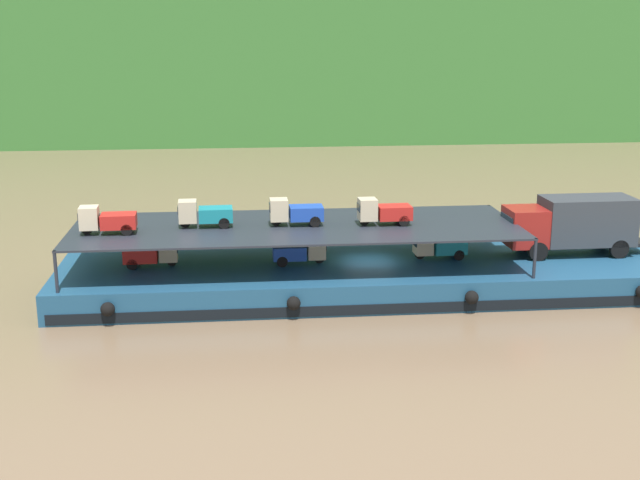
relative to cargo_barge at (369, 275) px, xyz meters
The scene contains 11 objects.
ground_plane 0.75m from the cargo_barge, 90.00° to the left, with size 400.00×400.00×0.00m, color #7F664C.
cargo_barge is the anchor object (origin of this frame).
covered_lorry 11.26m from the cargo_barge, ahead, with size 7.88×2.38×3.10m.
cargo_rack 4.66m from the cargo_barge, behind, with size 22.75×7.75×2.00m.
mini_truck_lower_stern 11.26m from the cargo_barge, behind, with size 2.76×1.24×1.38m.
mini_truck_lower_aft 3.89m from the cargo_barge, behind, with size 2.74×1.21×1.38m.
mini_truck_lower_mid 4.00m from the cargo_barge, ahead, with size 2.78×1.27×1.38m.
mini_truck_upper_stern 13.61m from the cargo_barge, behind, with size 2.78×1.28×1.38m.
mini_truck_upper_mid 9.12m from the cargo_barge, behind, with size 2.77×1.25×1.38m.
mini_truck_upper_fore 5.15m from the cargo_barge, behind, with size 2.75×1.22×1.38m.
mini_truck_upper_bow 3.51m from the cargo_barge, 17.17° to the right, with size 2.77×1.26×1.38m.
Camera 1 is at (-6.65, -40.66, 13.35)m, focal length 46.01 mm.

